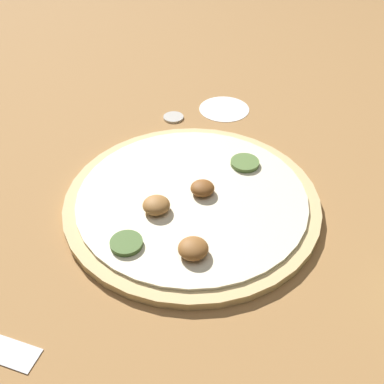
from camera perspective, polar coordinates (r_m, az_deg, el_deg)
ground_plane at (r=0.63m, az=0.00°, el=-1.49°), size 3.00×3.00×0.00m
pizza at (r=0.62m, az=-0.04°, el=-1.04°), size 0.35×0.35×0.03m
loose_cap at (r=0.81m, az=-2.38°, el=9.57°), size 0.04×0.04×0.01m
flour_patch at (r=0.84m, az=4.10°, el=10.50°), size 0.09×0.09×0.00m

